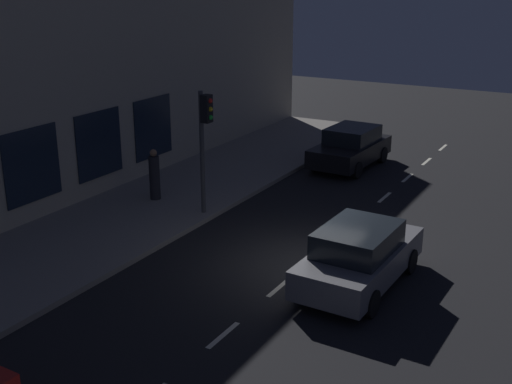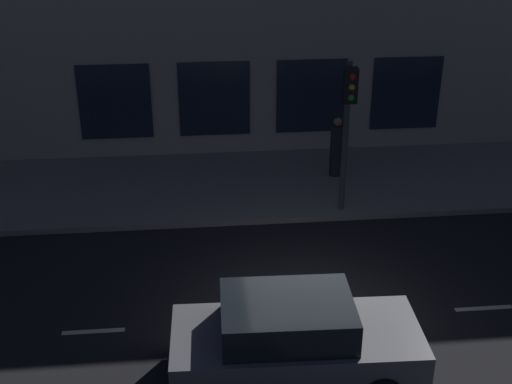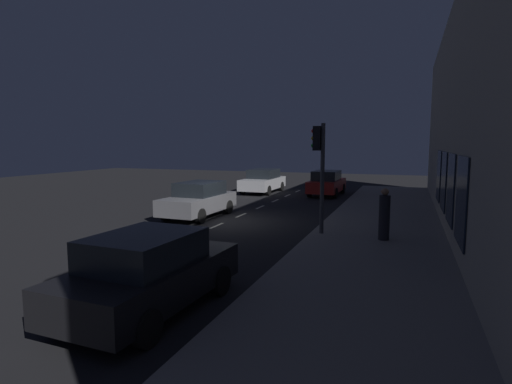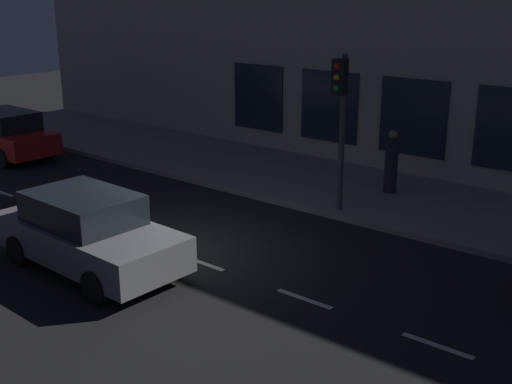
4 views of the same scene
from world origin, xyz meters
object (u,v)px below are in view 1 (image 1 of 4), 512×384
(traffic_light, at_px, (205,131))
(pedestrian_0, at_px, (155,176))
(parked_car_1, at_px, (359,256))
(parked_car_0, at_px, (351,147))

(traffic_light, height_order, pedestrian_0, traffic_light)
(parked_car_1, bearing_deg, traffic_light, 161.81)
(parked_car_0, distance_m, pedestrian_0, 8.36)
(traffic_light, distance_m, parked_car_0, 8.06)
(traffic_light, xyz_separation_m, pedestrian_0, (2.24, -0.28, -1.83))
(parked_car_1, relative_size, pedestrian_0, 2.53)
(pedestrian_0, bearing_deg, parked_car_0, 165.91)
(parked_car_1, xyz_separation_m, pedestrian_0, (8.14, -2.42, 0.15))
(traffic_light, xyz_separation_m, parked_car_1, (-5.90, 2.14, -1.99))
(parked_car_0, relative_size, parked_car_1, 0.98)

